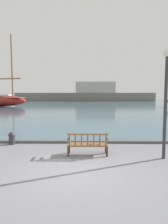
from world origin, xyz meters
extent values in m
plane|color=slate|center=(0.00, 0.00, 0.00)|extent=(160.00, 160.00, 0.00)
cube|color=#385666|center=(0.00, 44.00, 0.04)|extent=(100.00, 80.00, 0.08)
cube|color=#4C4C50|center=(0.00, 3.85, 0.06)|extent=(40.00, 0.30, 0.12)
cube|color=#3D2A19|center=(-0.31, 2.10, 0.21)|extent=(0.07, 0.07, 0.42)
cube|color=#3D2A19|center=(1.22, 2.10, 0.21)|extent=(0.07, 0.07, 0.42)
cube|color=#3D2A19|center=(-0.31, 1.65, 0.21)|extent=(0.07, 0.07, 0.42)
cube|color=#3D2A19|center=(1.22, 1.65, 0.21)|extent=(0.07, 0.07, 0.42)
cube|color=brown|center=(0.46, 1.88, 0.42)|extent=(1.60, 0.52, 0.06)
cube|color=brown|center=(0.46, 1.66, 0.89)|extent=(1.60, 0.05, 0.06)
cube|color=brown|center=(-0.26, 1.66, 0.66)|extent=(0.06, 0.04, 0.41)
cube|color=brown|center=(-0.02, 1.66, 0.66)|extent=(0.06, 0.04, 0.41)
cube|color=brown|center=(0.22, 1.66, 0.66)|extent=(0.06, 0.04, 0.41)
cube|color=brown|center=(0.46, 1.66, 0.66)|extent=(0.06, 0.04, 0.41)
cube|color=brown|center=(0.70, 1.66, 0.66)|extent=(0.06, 0.04, 0.41)
cube|color=brown|center=(0.94, 1.66, 0.66)|extent=(0.06, 0.04, 0.41)
cube|color=brown|center=(1.18, 1.66, 0.66)|extent=(0.06, 0.04, 0.41)
cube|color=#3D2A19|center=(-0.31, 1.79, 0.69)|extent=(0.06, 0.30, 0.06)
cube|color=brown|center=(-0.31, 1.88, 0.90)|extent=(0.06, 0.47, 0.04)
cube|color=#3D2A19|center=(1.23, 1.79, 0.69)|extent=(0.06, 0.30, 0.06)
cube|color=brown|center=(1.23, 1.88, 0.90)|extent=(0.06, 0.47, 0.04)
cube|color=beige|center=(-15.59, 31.93, 2.05)|extent=(3.69, 2.51, 0.55)
cylinder|color=brown|center=(-14.14, 31.48, 5.28)|extent=(5.23, 1.80, 0.23)
cylinder|color=brown|center=(-13.31, 31.23, 7.50)|extent=(0.29, 0.29, 11.46)
cylinder|color=#2D2D33|center=(-3.23, 3.52, 0.22)|extent=(0.30, 0.30, 0.45)
sphere|color=#2D2D33|center=(-3.23, 3.52, 0.45)|extent=(0.34, 0.34, 0.34)
cylinder|color=#2D2D33|center=(3.38, 1.46, 1.91)|extent=(0.12, 0.12, 3.82)
sphere|color=silver|center=(3.38, 1.46, 3.96)|extent=(0.28, 0.28, 0.28)
cube|color=slate|center=(0.00, 58.27, 1.39)|extent=(44.64, 2.40, 2.77)
cube|color=#B7B2A3|center=(3.41, 58.27, 4.54)|extent=(12.60, 2.00, 3.53)
camera|label=1|loc=(0.40, -6.04, 2.47)|focal=32.00mm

